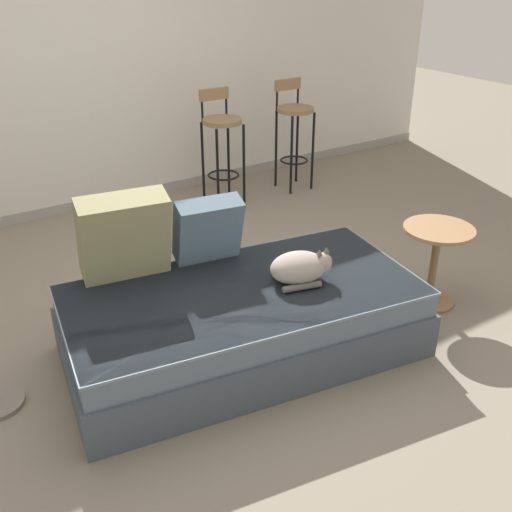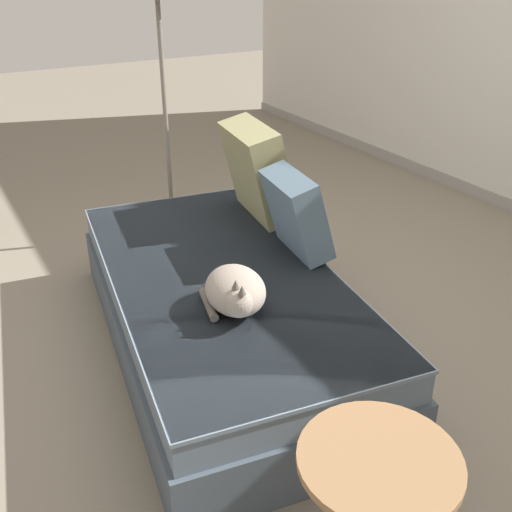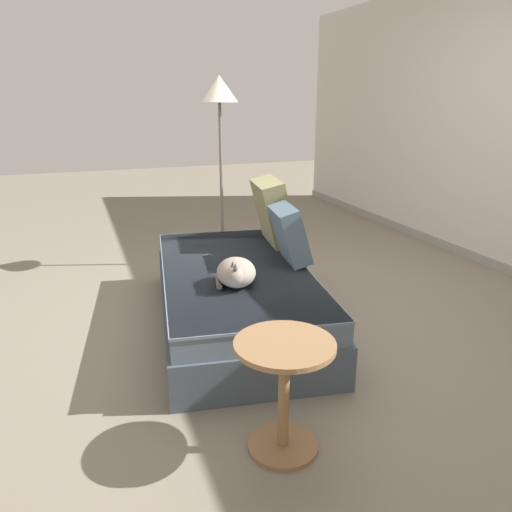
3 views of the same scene
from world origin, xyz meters
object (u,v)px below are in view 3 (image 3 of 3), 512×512
object	(u,v)px
couch	(235,295)
floor_lamp	(220,107)
throw_pillow_corner	(273,211)
throw_pillow_middle	(289,234)
cat	(236,273)
side_table	(284,381)

from	to	relation	value
couch	floor_lamp	xyz separation A→B (m)	(-1.30, 0.30, 1.22)
throw_pillow_corner	throw_pillow_middle	xyz separation A→B (m)	(0.48, -0.07, -0.05)
couch	throw_pillow_middle	world-z (taller)	throw_pillow_middle
throw_pillow_corner	throw_pillow_middle	size ratio (longest dim) A/B	1.26
throw_pillow_middle	couch	bearing A→B (deg)	-91.53
throw_pillow_corner	cat	size ratio (longest dim) A/B	1.41
couch	side_table	world-z (taller)	side_table
floor_lamp	cat	bearing A→B (deg)	-13.61
couch	side_table	distance (m)	1.33
throw_pillow_middle	side_table	bearing A→B (deg)	-24.59
cat	side_table	bearing A→B (deg)	-5.96
cat	side_table	size ratio (longest dim) A/B	0.69
side_table	floor_lamp	distance (m)	2.86
floor_lamp	couch	bearing A→B (deg)	-12.90
throw_pillow_corner	couch	bearing A→B (deg)	-44.89
couch	cat	size ratio (longest dim) A/B	5.63
throw_pillow_middle	floor_lamp	distance (m)	1.54
side_table	floor_lamp	size ratio (longest dim) A/B	0.32
throw_pillow_corner	throw_pillow_middle	world-z (taller)	throw_pillow_corner
throw_pillow_corner	cat	world-z (taller)	throw_pillow_corner
floor_lamp	side_table	bearing A→B (deg)	-10.74
throw_pillow_corner	floor_lamp	xyz separation A→B (m)	(-0.82, -0.17, 0.76)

